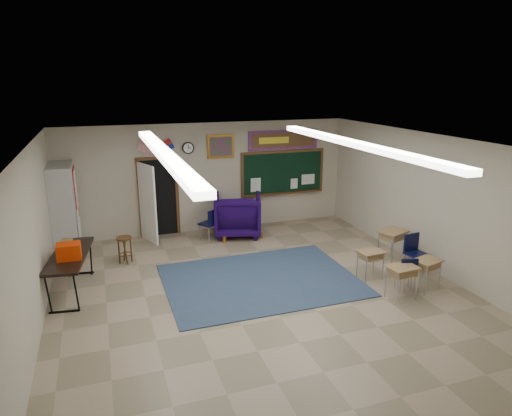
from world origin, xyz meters
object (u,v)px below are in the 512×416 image
object	(u,v)px
wingback_armchair	(238,215)
folding_table	(71,271)
student_desk_front_right	(392,244)
wooden_stool	(125,250)
student_desk_front_left	(370,263)

from	to	relation	value
wingback_armchair	folding_table	distance (m)	4.73
wingback_armchair	student_desk_front_right	xyz separation A→B (m)	(2.83, -3.02, -0.14)
wingback_armchair	wooden_stool	world-z (taller)	wingback_armchair
student_desk_front_right	folding_table	size ratio (longest dim) A/B	0.38
student_desk_front_right	wingback_armchair	bearing A→B (deg)	112.92
wingback_armchair	student_desk_front_left	size ratio (longest dim) A/B	1.99
student_desk_front_left	student_desk_front_right	distance (m)	1.20
student_desk_front_right	wooden_stool	distance (m)	6.20
student_desk_front_left	wooden_stool	xyz separation A→B (m)	(-4.87, 2.63, -0.03)
wingback_armchair	student_desk_front_left	world-z (taller)	wingback_armchair
student_desk_front_left	folding_table	xyz separation A→B (m)	(-5.97, 1.41, 0.09)
wingback_armchair	folding_table	xyz separation A→B (m)	(-4.15, -2.26, -0.12)
wingback_armchair	folding_table	bearing A→B (deg)	45.56
wingback_armchair	folding_table	world-z (taller)	wingback_armchair
wingback_armchair	wooden_stool	xyz separation A→B (m)	(-3.05, -1.05, -0.24)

